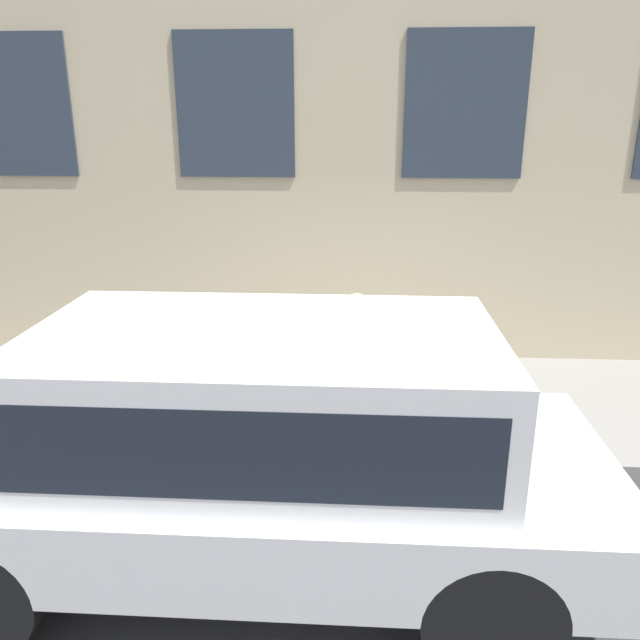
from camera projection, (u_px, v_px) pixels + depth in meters
ground_plane at (339, 470)px, 5.80m from camera, size 80.00×80.00×0.00m
sidewalk at (343, 401)px, 7.06m from camera, size 2.69×60.00×0.13m
fire_hydrant at (284, 398)px, 6.20m from camera, size 0.30×0.43×0.68m
person at (356, 346)px, 6.24m from camera, size 0.33×0.22×1.37m
parked_truck_white_near at (258, 434)px, 4.27m from camera, size 1.98×4.91×1.82m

